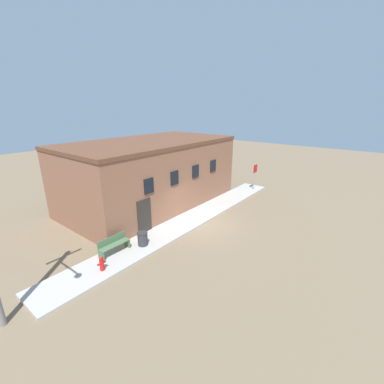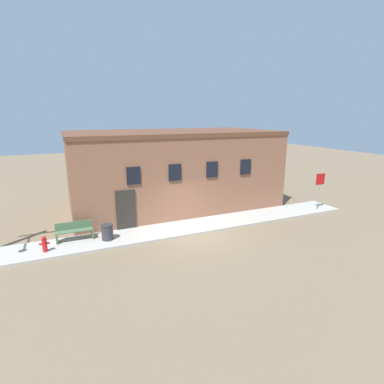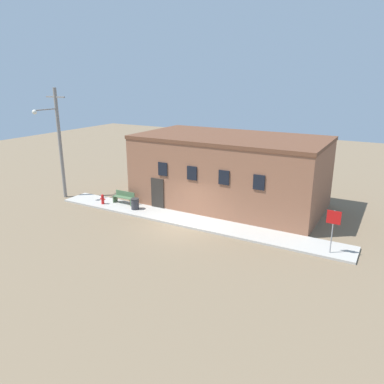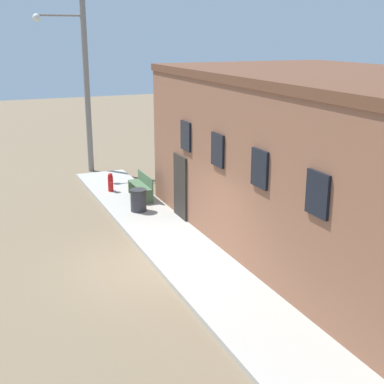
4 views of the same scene
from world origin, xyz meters
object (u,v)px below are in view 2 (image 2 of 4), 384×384
stop_sign (320,184)px  bench (74,231)px  trash_bin (107,232)px  fire_hydrant (44,244)px

stop_sign → bench: (-14.29, 1.01, -1.17)m
stop_sign → trash_bin: bearing=178.1°
fire_hydrant → stop_sign: size_ratio=0.31×
fire_hydrant → bench: bench is taller
bench → trash_bin: bench is taller
bench → trash_bin: 1.54m
fire_hydrant → trash_bin: bearing=5.4°
fire_hydrant → trash_bin: 2.70m
bench → fire_hydrant: bearing=-146.3°
stop_sign → trash_bin: (-12.87, 0.43, -1.23)m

